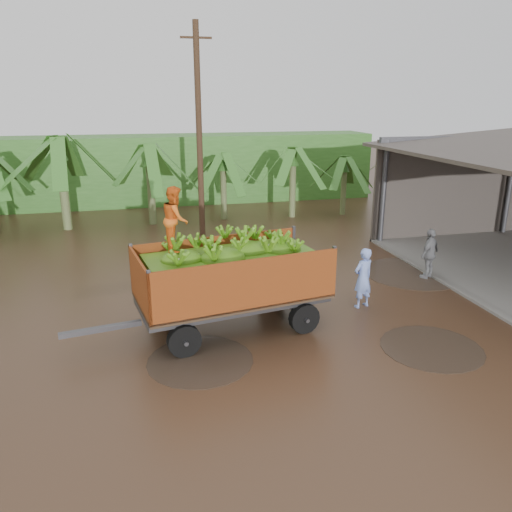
{
  "coord_description": "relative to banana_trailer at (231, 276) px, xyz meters",
  "views": [
    {
      "loc": [
        -3.99,
        -11.79,
        5.51
      ],
      "look_at": [
        -1.17,
        -0.05,
        1.67
      ],
      "focal_mm": 35.0,
      "sensor_mm": 36.0,
      "label": 1
    }
  ],
  "objects": [
    {
      "name": "banana_trailer",
      "position": [
        0.0,
        0.0,
        0.0
      ],
      "size": [
        6.43,
        2.94,
        3.62
      ],
      "rotation": [
        0.0,
        0.0,
        0.17
      ],
      "color": "#C0521B",
      "rests_on": "ground"
    },
    {
      "name": "man_grey",
      "position": [
        6.79,
        2.1,
        -0.57
      ],
      "size": [
        1.02,
        0.83,
        1.62
      ],
      "primitive_type": "imported",
      "rotation": [
        0.0,
        0.0,
        3.68
      ],
      "color": "gray",
      "rests_on": "ground"
    },
    {
      "name": "banana_plants",
      "position": [
        -4.54,
        6.84,
        0.45
      ],
      "size": [
        24.82,
        21.11,
        4.09
      ],
      "color": "#2D661E",
      "rests_on": "ground"
    },
    {
      "name": "ground",
      "position": [
        1.92,
        0.54,
        -1.38
      ],
      "size": [
        100.0,
        100.0,
        0.0
      ],
      "primitive_type": "plane",
      "color": "black",
      "rests_on": "ground"
    },
    {
      "name": "man_blue",
      "position": [
        3.73,
        0.45,
        -0.53
      ],
      "size": [
        0.71,
        0.58,
        1.69
      ],
      "primitive_type": "imported",
      "rotation": [
        0.0,
        0.0,
        3.47
      ],
      "color": "#7D97E5",
      "rests_on": "ground"
    },
    {
      "name": "hedge_north",
      "position": [
        -0.08,
        16.54,
        0.42
      ],
      "size": [
        22.0,
        3.0,
        3.6
      ],
      "primitive_type": "cube",
      "color": "#2D661E",
      "rests_on": "ground"
    },
    {
      "name": "utility_pole",
      "position": [
        0.47,
        9.01,
        2.82
      ],
      "size": [
        1.2,
        0.24,
        8.29
      ],
      "color": "#47301E",
      "rests_on": "ground"
    }
  ]
}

